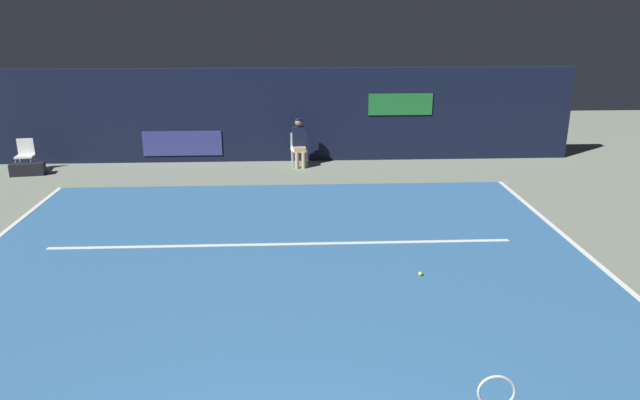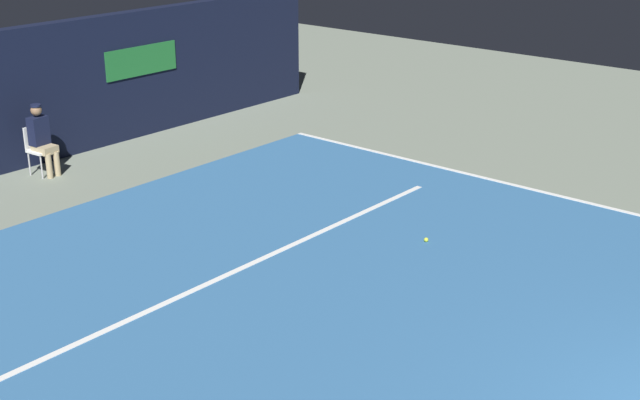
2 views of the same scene
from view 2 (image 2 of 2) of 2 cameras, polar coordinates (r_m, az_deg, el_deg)
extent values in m
plane|color=gray|center=(11.19, 3.09, -7.18)|extent=(32.77, 32.77, 0.00)
cube|color=#336699|center=(11.18, 3.09, -7.16)|extent=(10.96, 11.89, 0.01)
cube|color=white|center=(15.52, 15.33, 0.28)|extent=(0.10, 11.89, 0.01)
cube|color=white|center=(12.41, -4.60, -4.22)|extent=(8.55, 0.10, 0.01)
cube|color=#1E6B2D|center=(18.50, -11.63, 8.94)|extent=(1.80, 0.04, 0.60)
cube|color=white|center=(16.73, -17.74, 3.11)|extent=(0.48, 0.44, 0.04)
cube|color=white|center=(16.82, -18.25, 3.97)|extent=(0.42, 0.07, 0.42)
cylinder|color=#B2B2B7|center=(16.56, -17.79, 2.10)|extent=(0.03, 0.03, 0.46)
cylinder|color=#B2B2B7|center=(16.78, -16.80, 2.44)|extent=(0.03, 0.03, 0.46)
cylinder|color=#B2B2B7|center=(16.82, -18.51, 2.29)|extent=(0.03, 0.03, 0.46)
cylinder|color=#B2B2B7|center=(17.04, -17.53, 2.63)|extent=(0.03, 0.03, 0.46)
cube|color=tan|center=(16.66, -17.58, 3.20)|extent=(0.36, 0.43, 0.14)
cylinder|color=tan|center=(16.55, -17.33, 2.13)|extent=(0.11, 0.11, 0.46)
cylinder|color=tan|center=(16.65, -16.86, 2.30)|extent=(0.11, 0.11, 0.46)
cube|color=#141933|center=(16.66, -17.97, 4.35)|extent=(0.36, 0.25, 0.52)
sphere|color=#8C6647|center=(16.57, -18.11, 5.61)|extent=(0.20, 0.20, 0.20)
cylinder|color=#141933|center=(16.54, -18.14, 5.91)|extent=(0.19, 0.19, 0.04)
sphere|color=#CCE033|center=(13.19, 6.97, -2.60)|extent=(0.07, 0.07, 0.07)
camera|label=1|loc=(8.53, 55.51, 5.10)|focal=33.47mm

